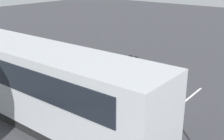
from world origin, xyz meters
name	(u,v)px	position (x,y,z in m)	size (l,w,h in m)	color
ground_plane	(131,94)	(0.00, 0.00, 0.00)	(80.00, 80.00, 0.00)	#38383D
tour_bus	(42,85)	(1.22, 4.71, 1.65)	(11.50, 2.74, 3.25)	#B7BABF
spectator_far_left	(115,88)	(-0.37, 1.87, 1.01)	(0.58, 0.37, 1.71)	black
spectator_left	(91,83)	(0.78, 2.22, 1.09)	(0.58, 0.34, 1.81)	#473823
spectator_centre	(79,77)	(1.83, 1.97, 1.09)	(0.58, 0.36, 1.81)	black
spectator_right	(63,73)	(2.95, 2.04, 1.08)	(0.57, 0.33, 1.80)	#473823
parked_motorcycle_silver	(99,106)	(-0.30, 2.90, 0.48)	(2.02, 0.75, 0.99)	black
stunt_motorcycle	(131,65)	(1.77, -2.45, 0.61)	(2.05, 0.60, 1.23)	black
bay_line_a	(182,104)	(-2.64, -0.58, 0.00)	(0.24, 4.90, 0.01)	white
bay_line_b	(137,90)	(0.00, -0.58, 0.00)	(0.23, 4.49, 0.01)	white
bay_line_c	(101,79)	(2.63, -0.58, 0.00)	(0.24, 4.85, 0.01)	white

